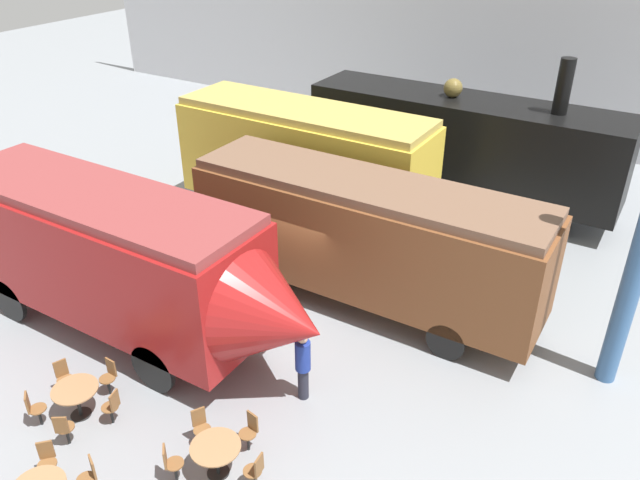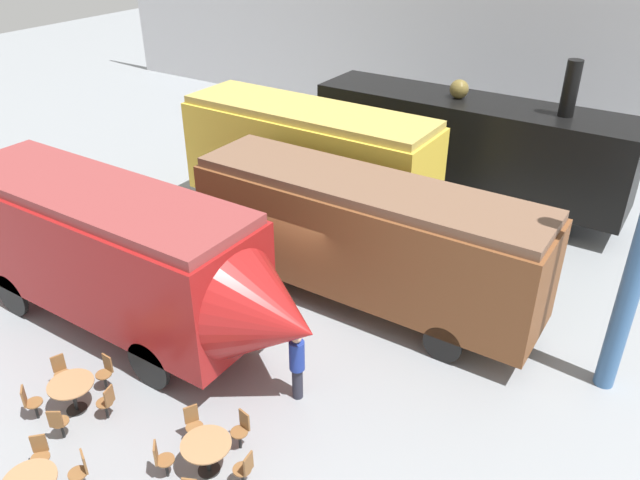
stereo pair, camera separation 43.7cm
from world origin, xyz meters
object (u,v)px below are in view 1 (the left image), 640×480
(steam_locomotive, at_px, (463,141))
(cafe_table_mid, at_px, (76,394))
(streamlined_locomotive, at_px, (127,259))
(passenger_coach_wooden, at_px, (365,234))
(cafe_table_far, at_px, (216,451))
(visitor_person, at_px, (303,363))
(passenger_coach_vintage, at_px, (305,157))

(steam_locomotive, relative_size, cafe_table_mid, 11.21)
(cafe_table_mid, bearing_deg, steam_locomotive, 78.01)
(steam_locomotive, height_order, streamlined_locomotive, steam_locomotive)
(steam_locomotive, relative_size, passenger_coach_wooden, 1.15)
(passenger_coach_wooden, relative_size, cafe_table_far, 9.65)
(steam_locomotive, distance_m, visitor_person, 11.60)
(passenger_coach_vintage, relative_size, passenger_coach_wooden, 0.89)
(passenger_coach_wooden, relative_size, streamlined_locomotive, 0.91)
(steam_locomotive, xyz_separation_m, streamlined_locomotive, (-4.01, -11.79, 0.02))
(passenger_coach_vintage, relative_size, cafe_table_mid, 8.66)
(steam_locomotive, xyz_separation_m, passenger_coach_wooden, (0.09, -7.47, -0.16))
(steam_locomotive, distance_m, cafe_table_far, 14.22)
(streamlined_locomotive, height_order, cafe_table_far, streamlined_locomotive)
(passenger_coach_wooden, height_order, visitor_person, passenger_coach_wooden)
(streamlined_locomotive, bearing_deg, cafe_table_far, -27.61)
(streamlined_locomotive, bearing_deg, passenger_coach_vintage, 88.03)
(streamlined_locomotive, distance_m, visitor_person, 4.93)
(passenger_coach_vintage, xyz_separation_m, passenger_coach_wooden, (3.85, -3.10, -0.26))
(streamlined_locomotive, distance_m, cafe_table_mid, 3.28)
(passenger_coach_wooden, bearing_deg, cafe_table_mid, -114.31)
(steam_locomotive, bearing_deg, cafe_table_mid, -101.99)
(cafe_table_far, bearing_deg, streamlined_locomotive, 152.39)
(passenger_coach_wooden, height_order, cafe_table_far, passenger_coach_wooden)
(streamlined_locomotive, bearing_deg, passenger_coach_wooden, 46.51)
(steam_locomotive, xyz_separation_m, passenger_coach_vintage, (-3.76, -4.37, 0.10))
(passenger_coach_vintage, relative_size, cafe_table_far, 8.61)
(passenger_coach_vintage, distance_m, cafe_table_far, 10.76)
(streamlined_locomotive, height_order, visitor_person, streamlined_locomotive)
(passenger_coach_vintage, bearing_deg, cafe_table_far, -66.70)
(streamlined_locomotive, relative_size, visitor_person, 5.87)
(streamlined_locomotive, xyz_separation_m, cafe_table_mid, (0.94, -2.67, -1.65))
(steam_locomotive, distance_m, passenger_coach_wooden, 7.47)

